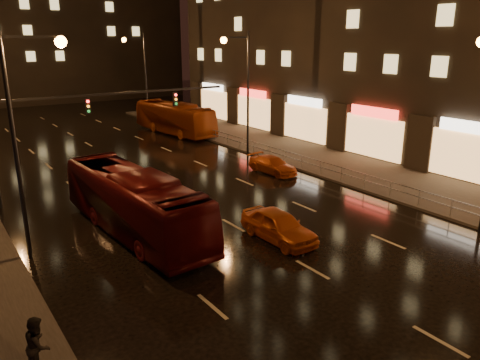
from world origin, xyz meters
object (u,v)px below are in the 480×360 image
object	(u,v)px
pedestrian_b	(38,345)
taxi_near	(279,226)
bus_curb	(174,118)
bus_red	(134,202)
taxi_far	(273,165)

from	to	relation	value
pedestrian_b	taxi_near	bearing A→B (deg)	-52.63
bus_curb	taxi_near	world-z (taller)	bus_curb
bus_red	bus_curb	size ratio (longest dim) A/B	1.01
bus_curb	taxi_far	xyz separation A→B (m)	(-1.00, -17.39, -0.99)
taxi_near	taxi_far	bearing A→B (deg)	51.70
bus_curb	taxi_far	distance (m)	17.44
bus_curb	taxi_near	distance (m)	28.10
taxi_far	pedestrian_b	world-z (taller)	pedestrian_b
bus_red	taxi_far	size ratio (longest dim) A/B	2.80
taxi_far	bus_curb	bearing A→B (deg)	82.03
taxi_near	bus_curb	bearing A→B (deg)	72.04
taxi_near	taxi_far	world-z (taller)	taxi_near
bus_red	taxi_far	distance (m)	13.42
bus_curb	pedestrian_b	world-z (taller)	bus_curb
bus_curb	taxi_far	size ratio (longest dim) A/B	2.76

